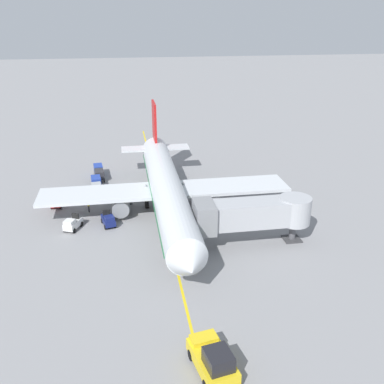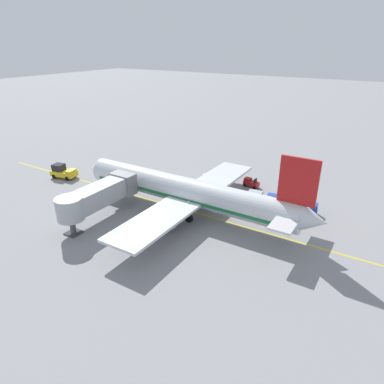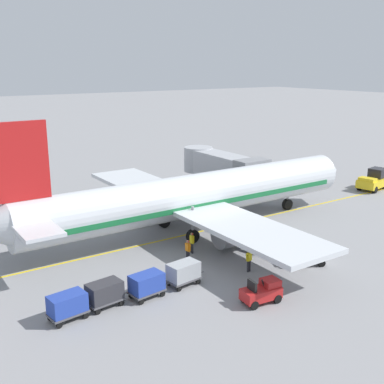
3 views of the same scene
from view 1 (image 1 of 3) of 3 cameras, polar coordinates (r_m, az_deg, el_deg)
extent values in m
plane|color=gray|center=(52.75, -3.82, -2.79)|extent=(400.00, 400.00, 0.00)
cube|color=gold|center=(52.75, -3.82, -2.79)|extent=(0.24, 80.00, 0.01)
cylinder|color=silver|center=(51.40, -3.38, 0.52)|extent=(3.77, 32.01, 3.70)
cube|color=#196B38|center=(51.57, -3.37, 0.04)|extent=(3.80, 29.45, 0.44)
cone|color=silver|center=(36.14, -0.30, -9.60)|extent=(3.63, 2.41, 3.63)
cone|color=silver|center=(67.70, -5.04, 6.20)|extent=(3.15, 2.81, 3.14)
cube|color=black|center=(37.33, -0.75, -7.31)|extent=(2.78, 1.11, 0.60)
cube|color=silver|center=(52.56, -3.49, 0.27)|extent=(30.01, 5.26, 0.36)
cylinder|color=gray|center=(53.11, 2.55, -0.93)|extent=(2.01, 3.20, 2.00)
cylinder|color=gray|center=(52.09, -9.38, -1.72)|extent=(2.01, 3.20, 2.00)
cube|color=red|center=(64.30, -4.98, 9.29)|extent=(0.33, 4.40, 5.50)
cube|color=silver|center=(65.14, -4.85, 5.78)|extent=(10.01, 2.62, 0.24)
cylinder|color=black|center=(42.63, -1.60, -8.48)|extent=(0.45, 1.10, 1.10)
cylinder|color=gray|center=(41.85, -1.62, -6.66)|extent=(0.24, 0.24, 2.00)
cylinder|color=black|center=(54.55, -1.15, -1.22)|extent=(0.45, 1.10, 1.10)
cylinder|color=gray|center=(53.94, -1.16, 0.29)|extent=(0.24, 0.24, 2.00)
cylinder|color=black|center=(54.14, -5.97, -1.54)|extent=(0.45, 1.10, 1.10)
cylinder|color=gray|center=(53.53, -6.04, -0.02)|extent=(0.24, 0.24, 2.00)
cube|color=#A8AAAF|center=(44.71, 7.17, -2.84)|extent=(10.39, 2.80, 2.60)
cube|color=gray|center=(43.73, 1.62, -3.26)|extent=(2.00, 3.50, 2.99)
cylinder|color=#A8AAAF|center=(46.38, 13.34, -2.34)|extent=(3.36, 3.36, 2.86)
cylinder|color=#4C4C51|center=(47.41, 13.09, -4.96)|extent=(0.70, 0.70, 2.19)
cube|color=#38383A|center=(47.88, 12.98, -6.04)|extent=(1.80, 1.80, 0.16)
cube|color=gold|center=(31.29, 2.67, -21.29)|extent=(2.98, 4.73, 0.90)
cube|color=black|center=(29.94, 3.49, -21.12)|extent=(1.96, 2.12, 1.10)
cube|color=gold|center=(31.91, 1.57, -18.68)|extent=(2.04, 1.43, 0.36)
cylinder|color=black|center=(32.31, -0.02, -20.63)|extent=(0.49, 0.85, 0.80)
cylinder|color=black|center=(32.83, 3.24, -19.83)|extent=(0.49, 0.85, 0.80)
cylinder|color=black|center=(30.97, 5.50, -23.13)|extent=(0.49, 0.85, 0.80)
cube|color=#B21E1E|center=(56.86, -17.28, -1.19)|extent=(1.45, 2.61, 0.70)
cube|color=#B21E1E|center=(56.03, -17.50, -0.93)|extent=(1.12, 1.15, 0.44)
cube|color=black|center=(57.22, -17.21, -0.30)|extent=(0.85, 0.25, 0.64)
cylinder|color=black|center=(56.50, -17.38, -0.63)|extent=(0.11, 0.27, 0.54)
cylinder|color=black|center=(56.09, -16.90, -1.86)|extent=(0.26, 0.58, 0.56)
cylinder|color=black|center=(56.35, -17.96, -1.88)|extent=(0.26, 0.58, 0.56)
cylinder|color=black|center=(57.64, -16.53, -1.15)|extent=(0.26, 0.58, 0.56)
cylinder|color=black|center=(57.90, -17.57, -1.17)|extent=(0.26, 0.58, 0.56)
cube|color=navy|center=(50.34, -10.95, -3.68)|extent=(1.76, 2.71, 0.70)
cube|color=navy|center=(49.49, -10.82, -3.41)|extent=(1.24, 1.26, 0.44)
cube|color=black|center=(50.67, -11.18, -2.68)|extent=(0.85, 0.35, 0.64)
cylinder|color=black|center=(49.95, -10.98, -3.07)|extent=(0.14, 0.27, 0.54)
cylinder|color=black|center=(49.82, -10.09, -4.35)|extent=(0.33, 0.59, 0.56)
cylinder|color=black|center=(49.63, -11.30, -4.56)|extent=(0.33, 0.59, 0.56)
cylinder|color=black|center=(51.36, -10.56, -3.53)|extent=(0.33, 0.59, 0.56)
cylinder|color=black|center=(51.18, -11.73, -3.73)|extent=(0.33, 0.59, 0.56)
cube|color=silver|center=(50.40, -15.39, -4.08)|extent=(2.10, 2.77, 0.70)
cube|color=silver|center=(49.62, -15.84, -3.83)|extent=(1.35, 1.37, 0.44)
cube|color=black|center=(50.64, -15.10, -3.07)|extent=(0.83, 0.48, 0.64)
cylinder|color=black|center=(50.02, -15.54, -3.47)|extent=(0.18, 0.27, 0.54)
cylinder|color=black|center=(49.63, -15.28, -4.95)|extent=(0.41, 0.59, 0.56)
cylinder|color=black|center=(50.14, -16.37, -4.78)|extent=(0.41, 0.59, 0.56)
cylinder|color=black|center=(50.98, -14.35, -4.09)|extent=(0.41, 0.59, 0.56)
cylinder|color=black|center=(51.48, -15.42, -3.94)|extent=(0.41, 0.59, 0.56)
cube|color=#4C4C51|center=(58.84, -12.38, -0.08)|extent=(1.55, 2.34, 0.12)
cube|color=#999EA3|center=(58.61, -12.43, 0.47)|extent=(1.47, 2.22, 1.10)
cylinder|color=#4C4C51|center=(57.50, -12.26, -0.62)|extent=(0.15, 0.70, 0.07)
cylinder|color=black|center=(58.19, -11.75, -0.54)|extent=(0.16, 0.37, 0.36)
cylinder|color=black|center=(58.15, -12.83, -0.66)|extent=(0.16, 0.37, 0.36)
cylinder|color=black|center=(59.72, -11.89, 0.05)|extent=(0.16, 0.37, 0.36)
cylinder|color=black|center=(59.67, -12.95, -0.06)|extent=(0.16, 0.37, 0.36)
cube|color=#4C4C51|center=(61.54, -12.46, 0.93)|extent=(1.55, 2.34, 0.12)
cube|color=#233D9E|center=(61.32, -12.51, 1.46)|extent=(1.47, 2.22, 1.10)
cylinder|color=#4C4C51|center=(60.19, -12.35, 0.43)|extent=(0.15, 0.70, 0.07)
cylinder|color=black|center=(60.88, -11.86, 0.50)|extent=(0.16, 0.37, 0.36)
cylinder|color=black|center=(60.84, -12.90, 0.39)|extent=(0.16, 0.37, 0.36)
cylinder|color=black|center=(62.42, -12.00, 1.04)|extent=(0.16, 0.37, 0.36)
cylinder|color=black|center=(62.37, -13.01, 0.94)|extent=(0.16, 0.37, 0.36)
cube|color=#4C4C51|center=(64.05, -12.05, 1.83)|extent=(1.55, 2.34, 0.12)
cube|color=#2D2D33|center=(63.84, -12.09, 2.34)|extent=(1.47, 2.22, 1.10)
cylinder|color=#4C4C51|center=(62.69, -11.93, 1.37)|extent=(0.15, 0.70, 0.07)
cylinder|color=black|center=(63.39, -11.47, 1.43)|extent=(0.16, 0.37, 0.36)
cylinder|color=black|center=(63.33, -12.46, 1.32)|extent=(0.16, 0.37, 0.36)
cylinder|color=black|center=(64.93, -11.61, 1.93)|extent=(0.16, 0.37, 0.36)
cylinder|color=black|center=(64.88, -12.58, 1.83)|extent=(0.16, 0.37, 0.36)
cube|color=#4C4C51|center=(66.33, -12.18, 2.54)|extent=(1.55, 2.34, 0.12)
cube|color=#233D9E|center=(66.13, -12.22, 3.04)|extent=(1.47, 2.22, 1.10)
cylinder|color=#4C4C51|center=(64.97, -12.07, 2.12)|extent=(0.15, 0.70, 0.07)
cylinder|color=black|center=(65.66, -11.62, 2.16)|extent=(0.16, 0.37, 0.36)
cylinder|color=black|center=(65.61, -12.58, 2.06)|extent=(0.16, 0.37, 0.36)
cylinder|color=black|center=(67.22, -11.75, 2.63)|extent=(0.16, 0.37, 0.36)
cylinder|color=black|center=(67.16, -12.69, 2.53)|extent=(0.16, 0.37, 0.36)
cylinder|color=#232328|center=(56.46, -9.39, -0.82)|extent=(0.15, 0.15, 0.85)
cylinder|color=#232328|center=(56.47, -9.18, -0.81)|extent=(0.15, 0.15, 0.85)
cube|color=orange|center=(56.18, -9.33, -0.14)|extent=(0.40, 0.27, 0.60)
cylinder|color=orange|center=(56.19, -9.58, -0.21)|extent=(0.23, 0.11, 0.57)
cylinder|color=orange|center=(56.22, -9.07, -0.16)|extent=(0.23, 0.11, 0.57)
sphere|color=#997051|center=(56.02, -9.36, 0.27)|extent=(0.22, 0.22, 0.22)
cube|color=red|center=(56.02, -9.36, 0.29)|extent=(0.27, 0.10, 0.10)
cylinder|color=#232328|center=(54.38, -13.43, -2.10)|extent=(0.15, 0.15, 0.85)
cylinder|color=#232328|center=(54.19, -13.41, -2.18)|extent=(0.15, 0.15, 0.85)
cube|color=yellow|center=(53.99, -13.49, -1.44)|extent=(0.30, 0.41, 0.60)
cylinder|color=yellow|center=(54.24, -13.51, -1.39)|extent=(0.13, 0.23, 0.57)
cylinder|color=yellow|center=(53.78, -13.45, -1.59)|extent=(0.13, 0.23, 0.57)
sphere|color=#997051|center=(53.82, -13.53, -1.02)|extent=(0.22, 0.22, 0.22)
cube|color=red|center=(53.82, -13.53, -1.00)|extent=(0.12, 0.27, 0.10)
cylinder|color=#232328|center=(55.40, -8.13, -1.21)|extent=(0.15, 0.15, 0.85)
cylinder|color=#232328|center=(55.37, -7.92, -1.21)|extent=(0.15, 0.15, 0.85)
cube|color=yellow|center=(55.10, -8.07, -0.52)|extent=(0.41, 0.30, 0.60)
cylinder|color=yellow|center=(55.15, -8.32, -0.57)|extent=(0.23, 0.12, 0.57)
cylinder|color=yellow|center=(55.09, -7.81, -0.57)|extent=(0.23, 0.12, 0.57)
sphere|color=#997051|center=(54.94, -8.09, -0.11)|extent=(0.22, 0.22, 0.22)
cube|color=red|center=(54.93, -8.09, -0.09)|extent=(0.27, 0.12, 0.10)
camera|label=2|loc=(81.89, 22.13, 20.83)|focal=31.91mm
camera|label=3|loc=(76.58, -32.26, 13.09)|focal=45.11mm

